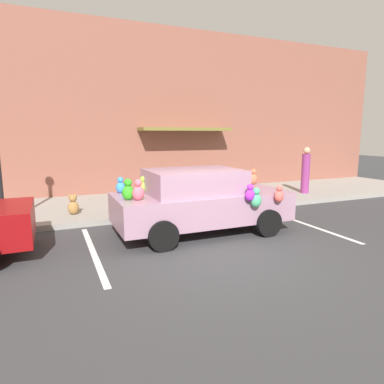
# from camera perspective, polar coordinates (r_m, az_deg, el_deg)

# --- Properties ---
(ground_plane) EXTENTS (60.00, 60.00, 0.00)m
(ground_plane) POSITION_cam_1_polar(r_m,az_deg,el_deg) (6.92, 3.61, -10.25)
(ground_plane) COLOR #38383A
(sidewalk) EXTENTS (24.00, 4.00, 0.15)m
(sidewalk) POSITION_cam_1_polar(r_m,az_deg,el_deg) (11.42, -7.73, -1.89)
(sidewalk) COLOR gray
(sidewalk) RESTS_ON ground
(storefront_building) EXTENTS (24.00, 1.25, 6.40)m
(storefront_building) POSITION_cam_1_polar(r_m,az_deg,el_deg) (13.30, -10.49, 13.17)
(storefront_building) COLOR brown
(storefront_building) RESTS_ON ground
(parking_stripe_front) EXTENTS (0.12, 3.60, 0.01)m
(parking_stripe_front) POSITION_cam_1_polar(r_m,az_deg,el_deg) (9.50, 18.69, -5.17)
(parking_stripe_front) COLOR silver
(parking_stripe_front) RESTS_ON ground
(parking_stripe_rear) EXTENTS (0.12, 3.60, 0.01)m
(parking_stripe_rear) POSITION_cam_1_polar(r_m,az_deg,el_deg) (7.23, -16.35, -9.71)
(parking_stripe_rear) COLOR silver
(parking_stripe_rear) RESTS_ON ground
(plush_covered_car) EXTENTS (4.15, 2.13, 1.54)m
(plush_covered_car) POSITION_cam_1_polar(r_m,az_deg,el_deg) (8.09, 1.27, -1.41)
(plush_covered_car) COLOR #A37A92
(plush_covered_car) RESTS_ON ground
(teddy_bear_on_sidewalk) EXTENTS (0.30, 0.25, 0.58)m
(teddy_bear_on_sidewalk) POSITION_cam_1_polar(r_m,az_deg,el_deg) (9.95, -19.43, -2.09)
(teddy_bear_on_sidewalk) COLOR #9E723D
(teddy_bear_on_sidewalk) RESTS_ON sidewalk
(pedestrian_near_shopfront) EXTENTS (0.30, 0.30, 1.73)m
(pedestrian_near_shopfront) POSITION_cam_1_polar(r_m,az_deg,el_deg) (13.47, 18.63, 3.37)
(pedestrian_near_shopfront) COLOR #8C3177
(pedestrian_near_shopfront) RESTS_ON sidewalk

